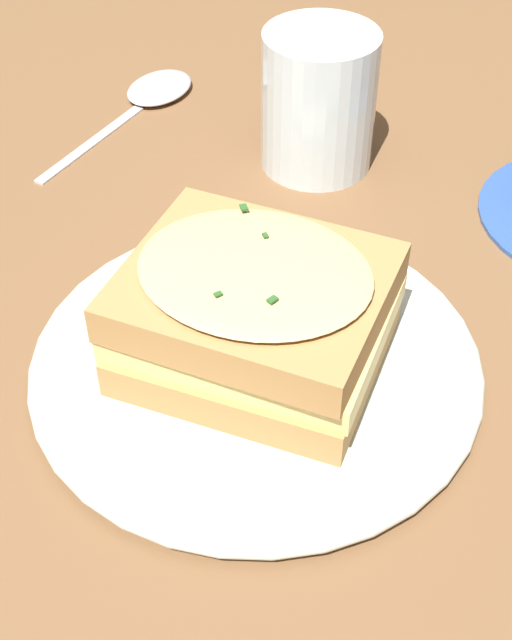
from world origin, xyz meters
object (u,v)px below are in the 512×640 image
dinner_plate (256,363)px  sandwich (255,314)px  spoon (152,93)px  water_glass (319,101)px

dinner_plate → sandwich: size_ratio=1.48×
sandwich → spoon: bearing=11.8°
dinner_plate → water_glass: water_glass is taller
spoon → sandwich: bearing=-44.4°
water_glass → dinner_plate: bearing=165.0°
sandwich → water_glass: (0.21, -0.06, 0.00)m
dinner_plate → water_glass: (0.21, -0.06, 0.04)m
water_glass → spoon: bearing=50.7°
sandwich → water_glass: size_ratio=1.71×
sandwich → spoon: (0.30, 0.06, -0.04)m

